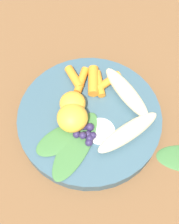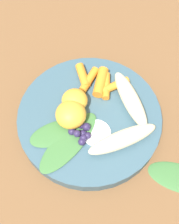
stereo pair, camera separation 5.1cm
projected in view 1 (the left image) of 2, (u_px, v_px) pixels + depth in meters
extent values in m
plane|color=brown|center=(90.00, 121.00, 0.54)|extent=(2.40, 2.40, 0.00)
cylinder|color=#385666|center=(90.00, 118.00, 0.53)|extent=(0.26, 0.26, 0.03)
ellipsoid|color=beige|center=(125.00, 91.00, 0.53)|extent=(0.13, 0.04, 0.03)
ellipsoid|color=beige|center=(128.00, 132.00, 0.49)|extent=(0.04, 0.13, 0.03)
ellipsoid|color=#F4A833|center=(72.00, 117.00, 0.50)|extent=(0.05, 0.05, 0.04)
ellipsoid|color=#F4A833|center=(73.00, 103.00, 0.51)|extent=(0.05, 0.05, 0.04)
cylinder|color=orange|center=(106.00, 83.00, 0.55)|extent=(0.02, 0.06, 0.01)
cylinder|color=orange|center=(99.00, 84.00, 0.54)|extent=(0.06, 0.03, 0.01)
cylinder|color=orange|center=(93.00, 81.00, 0.54)|extent=(0.06, 0.05, 0.02)
cylinder|color=orange|center=(81.00, 80.00, 0.55)|extent=(0.05, 0.05, 0.01)
cylinder|color=orange|center=(74.00, 78.00, 0.55)|extent=(0.05, 0.02, 0.02)
sphere|color=#2D234C|center=(77.00, 134.00, 0.49)|extent=(0.01, 0.01, 0.01)
sphere|color=#2D234C|center=(88.00, 135.00, 0.49)|extent=(0.01, 0.01, 0.01)
sphere|color=#2D234C|center=(88.00, 135.00, 0.49)|extent=(0.01, 0.01, 0.01)
sphere|color=#2D234C|center=(84.00, 127.00, 0.50)|extent=(0.01, 0.01, 0.01)
sphere|color=#2D234C|center=(90.00, 139.00, 0.49)|extent=(0.01, 0.01, 0.01)
sphere|color=#2D234C|center=(90.00, 127.00, 0.50)|extent=(0.01, 0.01, 0.01)
sphere|color=#2D234C|center=(81.00, 124.00, 0.49)|extent=(0.01, 0.01, 0.01)
sphere|color=#2D234C|center=(93.00, 136.00, 0.49)|extent=(0.01, 0.01, 0.01)
sphere|color=#2D234C|center=(89.00, 143.00, 0.49)|extent=(0.01, 0.01, 0.01)
sphere|color=#2D234C|center=(83.00, 135.00, 0.48)|extent=(0.01, 0.01, 0.01)
sphere|color=#2D234C|center=(88.00, 134.00, 0.50)|extent=(0.01, 0.01, 0.01)
cylinder|color=white|center=(103.00, 130.00, 0.50)|extent=(0.05, 0.05, 0.00)
ellipsoid|color=#3D7038|center=(61.00, 139.00, 0.49)|extent=(0.05, 0.10, 0.00)
ellipsoid|color=#3D7038|center=(76.00, 145.00, 0.49)|extent=(0.12, 0.14, 0.00)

